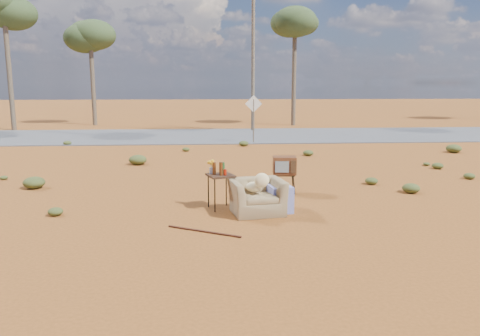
{
  "coord_description": "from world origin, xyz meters",
  "views": [
    {
      "loc": [
        -0.62,
        -9.39,
        2.74
      ],
      "look_at": [
        0.12,
        1.22,
        0.8
      ],
      "focal_mm": 35.0,
      "sensor_mm": 36.0,
      "label": 1
    }
  ],
  "objects": [
    {
      "name": "scrub_patch",
      "position": [
        -0.82,
        4.41,
        0.14
      ],
      "size": [
        17.49,
        8.07,
        0.33
      ],
      "color": "#465023",
      "rests_on": "ground"
    },
    {
      "name": "eucalyptus_near_left",
      "position": [
        -8.0,
        22.0,
        5.45
      ],
      "size": [
        3.2,
        3.2,
        6.6
      ],
      "color": "brown",
      "rests_on": "ground"
    },
    {
      "name": "utility_pole_center",
      "position": [
        2.0,
        17.5,
        4.15
      ],
      "size": [
        1.4,
        0.2,
        8.0
      ],
      "color": "brown",
      "rests_on": "ground"
    },
    {
      "name": "ground",
      "position": [
        0.0,
        0.0,
        0.0
      ],
      "size": [
        140.0,
        140.0,
        0.0
      ],
      "primitive_type": "plane",
      "color": "brown",
      "rests_on": "ground"
    },
    {
      "name": "armchair",
      "position": [
        0.5,
        0.25,
        0.45
      ],
      "size": [
        1.39,
        1.03,
        0.97
      ],
      "rotation": [
        0.0,
        0.0,
        0.16
      ],
      "color": "olive",
      "rests_on": "ground"
    },
    {
      "name": "tv_unit",
      "position": [
        1.3,
        2.08,
        0.68
      ],
      "size": [
        0.61,
        0.51,
        0.92
      ],
      "rotation": [
        0.0,
        0.0,
        -0.08
      ],
      "color": "black",
      "rests_on": "ground"
    },
    {
      "name": "side_table",
      "position": [
        -0.39,
        0.66,
        0.79
      ],
      "size": [
        0.68,
        0.68,
        1.07
      ],
      "rotation": [
        0.0,
        0.0,
        0.33
      ],
      "color": "#392215",
      "rests_on": "ground"
    },
    {
      "name": "highway",
      "position": [
        0.0,
        15.0,
        0.02
      ],
      "size": [
        140.0,
        7.0,
        0.04
      ],
      "primitive_type": "cube",
      "color": "#565659",
      "rests_on": "ground"
    },
    {
      "name": "rusty_bar",
      "position": [
        -0.71,
        -1.02,
        0.02
      ],
      "size": [
        1.37,
        0.79,
        0.04
      ],
      "primitive_type": "cylinder",
      "rotation": [
        0.0,
        1.57,
        -0.51
      ],
      "color": "#502215",
      "rests_on": "ground"
    },
    {
      "name": "road_sign",
      "position": [
        1.5,
        12.0,
        1.5
      ],
      "size": [
        0.78,
        0.06,
        2.19
      ],
      "color": "brown",
      "rests_on": "ground"
    },
    {
      "name": "eucalyptus_center",
      "position": [
        5.0,
        21.0,
        6.43
      ],
      "size": [
        3.2,
        3.2,
        7.6
      ],
      "color": "brown",
      "rests_on": "ground"
    },
    {
      "name": "eucalyptus_left",
      "position": [
        -12.0,
        19.0,
        6.92
      ],
      "size": [
        3.2,
        3.2,
        8.1
      ],
      "color": "brown",
      "rests_on": "ground"
    }
  ]
}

